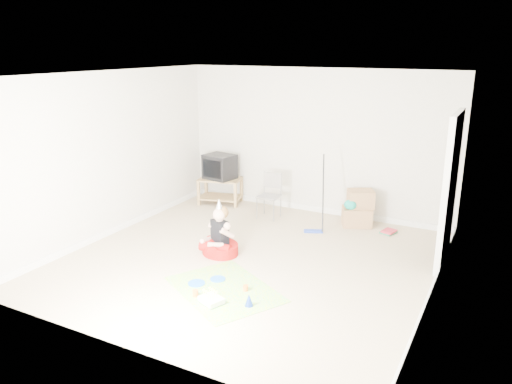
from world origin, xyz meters
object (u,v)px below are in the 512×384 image
at_px(crt_tv, 220,167).
at_px(seated_woman, 220,242).
at_px(tv_stand, 220,189).
at_px(birthday_cake, 211,301).
at_px(folding_chair, 269,196).
at_px(cardboard_boxes, 358,209).

height_order(crt_tv, seated_woman, crt_tv).
height_order(tv_stand, crt_tv, crt_tv).
distance_m(tv_stand, seated_woman, 2.48).
bearing_deg(birthday_cake, crt_tv, 120.00).
distance_m(tv_stand, folding_chair, 1.27).
xyz_separation_m(tv_stand, birthday_cake, (1.98, -3.44, -0.25)).
bearing_deg(tv_stand, folding_chair, -15.25).
bearing_deg(cardboard_boxes, folding_chair, -167.30).
bearing_deg(birthday_cake, seated_woman, 117.58).
distance_m(crt_tv, cardboard_boxes, 2.77).
distance_m(tv_stand, birthday_cake, 3.97).
xyz_separation_m(folding_chair, birthday_cake, (0.77, -3.10, -0.36)).
relative_size(crt_tv, cardboard_boxes, 0.88).
height_order(crt_tv, birthday_cake, crt_tv).
bearing_deg(seated_woman, birthday_cake, -62.42).
xyz_separation_m(crt_tv, folding_chair, (1.22, -0.33, -0.34)).
bearing_deg(folding_chair, crt_tv, 164.75).
relative_size(folding_chair, cardboard_boxes, 1.31).
height_order(seated_woman, birthday_cake, seated_woman).
height_order(folding_chair, seated_woman, seated_woman).
xyz_separation_m(tv_stand, folding_chair, (1.22, -0.33, 0.10)).
relative_size(tv_stand, birthday_cake, 2.69).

